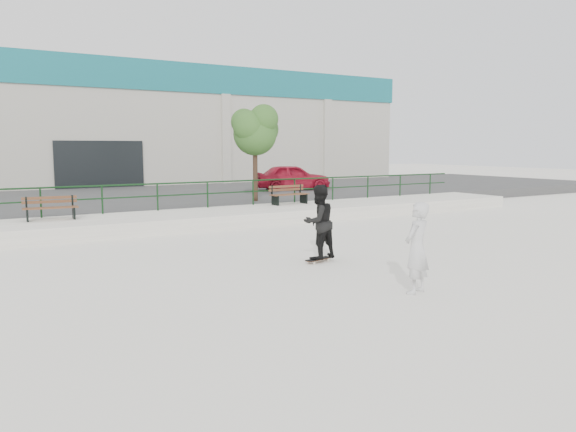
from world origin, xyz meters
TOP-DOWN VIEW (x-y plane):
  - ground at (0.00, 0.00)m, footprint 120.00×120.00m
  - ledge at (0.00, 9.50)m, footprint 30.00×3.00m
  - parking_strip at (0.00, 18.00)m, footprint 60.00×14.00m
  - railing at (-0.00, 10.80)m, footprint 28.00×0.06m
  - commercial_building at (-0.00, 31.99)m, footprint 44.20×16.33m
  - bench_left at (-4.82, 10.06)m, footprint 1.70×0.61m
  - bench_right at (4.38, 10.26)m, footprint 1.75×0.60m
  - tree at (3.89, 12.23)m, footprint 2.34×2.08m
  - red_car at (8.56, 16.71)m, footprint 4.42×2.71m
  - skateboard at (0.15, 1.96)m, footprint 0.81×0.38m
  - standing_skater at (0.15, 1.96)m, footprint 0.98×0.81m
  - seated_skater at (0.09, -1.50)m, footprint 0.77×0.63m

SIDE VIEW (x-z plane):
  - ground at x=0.00m, z-range 0.00..0.00m
  - skateboard at x=0.15m, z-range 0.03..0.12m
  - ledge at x=0.00m, z-range 0.00..0.50m
  - parking_strip at x=0.00m, z-range 0.00..0.50m
  - bench_left at x=-4.82m, z-range 0.50..1.27m
  - bench_right at x=4.38m, z-range 0.50..1.29m
  - seated_skater at x=0.09m, z-range 0.00..1.81m
  - standing_skater at x=0.15m, z-range 0.09..1.94m
  - red_car at x=8.56m, z-range 0.50..1.91m
  - railing at x=0.00m, z-range 0.73..1.76m
  - tree at x=3.89m, z-range 1.54..5.69m
  - commercial_building at x=0.00m, z-range 0.58..8.58m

